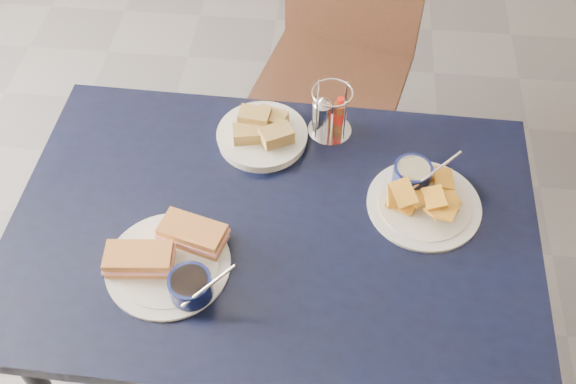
# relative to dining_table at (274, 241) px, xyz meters

# --- Properties ---
(ground) EXTENTS (6.00, 6.00, 0.00)m
(ground) POSITION_rel_dining_table_xyz_m (0.18, 0.18, -0.68)
(ground) COLOR #57575D
(ground) RESTS_ON ground
(dining_table) EXTENTS (1.20, 0.82, 0.75)m
(dining_table) POSITION_rel_dining_table_xyz_m (0.00, 0.00, 0.00)
(dining_table) COLOR black
(dining_table) RESTS_ON ground
(chair_far) EXTENTS (0.55, 0.54, 0.98)m
(chair_far) POSITION_rel_dining_table_xyz_m (0.11, 0.89, -0.12)
(chair_far) COLOR black
(chair_far) RESTS_ON ground
(sandwich_plate) EXTENTS (0.30, 0.27, 0.12)m
(sandwich_plate) POSITION_rel_dining_table_xyz_m (-0.20, -0.13, 0.09)
(sandwich_plate) COLOR white
(sandwich_plate) RESTS_ON dining_table
(plantain_plate) EXTENTS (0.26, 0.26, 0.12)m
(plantain_plate) POSITION_rel_dining_table_xyz_m (0.33, 0.11, 0.09)
(plantain_plate) COLOR white
(plantain_plate) RESTS_ON dining_table
(bread_basket) EXTENTS (0.22, 0.22, 0.07)m
(bread_basket) POSITION_rel_dining_table_xyz_m (-0.05, 0.26, 0.09)
(bread_basket) COLOR white
(bread_basket) RESTS_ON dining_table
(condiment_caddy) EXTENTS (0.11, 0.11, 0.14)m
(condiment_caddy) POSITION_rel_dining_table_xyz_m (0.11, 0.30, 0.12)
(condiment_caddy) COLOR silver
(condiment_caddy) RESTS_ON dining_table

